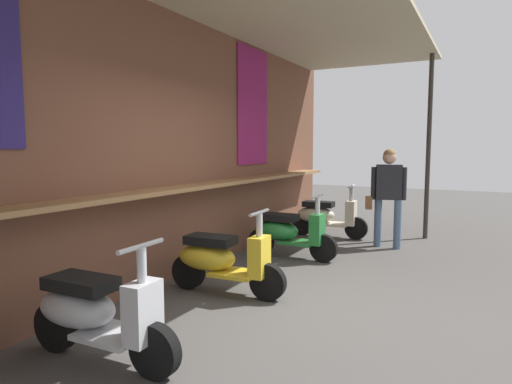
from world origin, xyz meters
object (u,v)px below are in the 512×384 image
scooter_green (286,232)px  shopper_with_handbag (388,188)px  scooter_cream (325,216)px  scooter_silver (93,312)px  scooter_yellow (220,259)px

scooter_green → shopper_with_handbag: 1.91m
scooter_cream → shopper_with_handbag: size_ratio=0.87×
scooter_silver → shopper_with_handbag: shopper_with_handbag is taller
scooter_silver → scooter_cream: size_ratio=1.00×
scooter_cream → scooter_green: bearing=-93.6°
scooter_yellow → scooter_green: 1.83m
scooter_silver → scooter_green: same height
scooter_green → shopper_with_handbag: size_ratio=0.87×
scooter_silver → scooter_cream: same height
shopper_with_handbag → scooter_green: bearing=-56.7°
scooter_green → scooter_cream: 1.74m
scooter_yellow → shopper_with_handbag: bearing=66.1°
shopper_with_handbag → scooter_yellow: bearing=-36.3°
scooter_yellow → shopper_with_handbag: (3.21, -1.18, 0.59)m
scooter_silver → scooter_cream: bearing=88.0°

